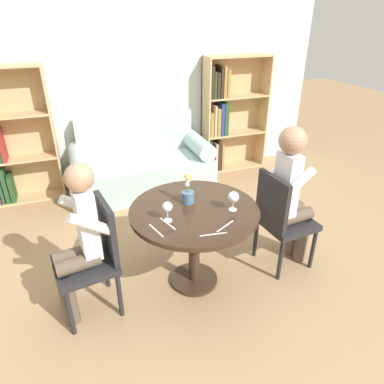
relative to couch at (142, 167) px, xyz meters
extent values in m
plane|color=tan|center=(0.00, -1.86, -0.31)|extent=(16.00, 16.00, 0.00)
cube|color=silver|center=(0.00, 0.43, 1.04)|extent=(5.20, 0.05, 2.70)
cylinder|color=#382619|center=(0.00, -1.86, 0.39)|extent=(1.00, 1.00, 0.03)
cylinder|color=#382619|center=(0.00, -1.86, 0.04)|extent=(0.09, 0.09, 0.65)
cylinder|color=#382619|center=(0.00, -1.86, -0.30)|extent=(0.40, 0.40, 0.03)
cube|color=#A8C1C1|center=(0.00, -0.05, -0.10)|extent=(1.70, 0.80, 0.42)
cube|color=#A8C1C1|center=(0.00, 0.27, 0.36)|extent=(1.48, 0.16, 0.50)
cylinder|color=#A8C1C1|center=(-0.74, -0.05, 0.22)|extent=(0.22, 0.72, 0.22)
cylinder|color=#A8C1C1|center=(0.74, -0.05, 0.22)|extent=(0.22, 0.72, 0.22)
cube|color=tan|center=(-1.41, 0.37, 0.47)|extent=(0.91, 0.02, 1.56)
cube|color=tan|center=(-0.97, 0.24, 0.47)|extent=(0.02, 0.28, 1.56)
cube|color=tan|center=(-1.41, 0.24, -0.30)|extent=(0.86, 0.28, 0.02)
cube|color=tan|center=(-1.41, 0.24, 0.21)|extent=(0.86, 0.28, 0.02)
cube|color=tan|center=(-1.41, 0.24, 0.73)|extent=(0.86, 0.28, 0.02)
cube|color=#234723|center=(-1.66, 0.23, -0.12)|extent=(0.03, 0.23, 0.33)
cube|color=#234723|center=(-1.61, 0.23, -0.08)|extent=(0.05, 0.23, 0.42)
cube|color=#234723|center=(-1.55, 0.23, -0.13)|extent=(0.05, 0.23, 0.32)
cube|color=maroon|center=(-1.53, 0.23, 0.41)|extent=(0.04, 0.23, 0.37)
cube|color=tan|center=(1.41, 0.37, 0.47)|extent=(0.91, 0.02, 1.56)
cube|color=tan|center=(0.97, 0.24, 0.47)|extent=(0.02, 0.28, 1.56)
cube|color=tan|center=(1.86, 0.24, 0.47)|extent=(0.02, 0.28, 1.56)
cube|color=tan|center=(1.41, 0.24, -0.30)|extent=(0.86, 0.28, 0.02)
cube|color=tan|center=(1.41, 0.24, 0.21)|extent=(0.86, 0.28, 0.02)
cube|color=tan|center=(1.41, 0.24, 0.73)|extent=(0.86, 0.28, 0.02)
cube|color=tan|center=(1.41, 0.24, 1.24)|extent=(0.86, 0.28, 0.02)
cube|color=#234723|center=(1.01, 0.23, -0.07)|extent=(0.03, 0.23, 0.45)
cube|color=maroon|center=(1.06, 0.23, -0.11)|extent=(0.04, 0.23, 0.37)
cube|color=tan|center=(1.11, 0.23, -0.09)|extent=(0.03, 0.23, 0.40)
cube|color=#332319|center=(1.15, 0.23, -0.07)|extent=(0.04, 0.23, 0.44)
cube|color=olive|center=(1.20, 0.23, -0.10)|extent=(0.03, 0.23, 0.38)
cube|color=olive|center=(1.02, 0.23, 0.39)|extent=(0.05, 0.23, 0.33)
cube|color=tan|center=(1.07, 0.23, 0.43)|extent=(0.03, 0.23, 0.42)
cube|color=olive|center=(1.12, 0.23, 0.41)|extent=(0.05, 0.23, 0.38)
cube|color=navy|center=(1.18, 0.23, 0.44)|extent=(0.05, 0.23, 0.44)
cube|color=#234723|center=(1.23, 0.23, 0.45)|extent=(0.05, 0.23, 0.45)
cube|color=#332319|center=(1.01, 0.23, 0.94)|extent=(0.04, 0.23, 0.41)
cube|color=#234723|center=(1.05, 0.23, 0.91)|extent=(0.03, 0.23, 0.34)
cube|color=#332319|center=(1.10, 0.23, 0.90)|extent=(0.04, 0.23, 0.32)
cube|color=#332319|center=(1.15, 0.23, 0.94)|extent=(0.03, 0.23, 0.40)
cube|color=olive|center=(1.19, 0.23, 0.94)|extent=(0.04, 0.23, 0.40)
cube|color=olive|center=(1.24, 0.23, 0.91)|extent=(0.04, 0.23, 0.35)
cylinder|color=#232326|center=(-1.05, -1.72, -0.11)|extent=(0.04, 0.04, 0.40)
cylinder|color=#232326|center=(-1.00, -2.07, -0.11)|extent=(0.04, 0.04, 0.40)
cylinder|color=#232326|center=(-0.70, -1.67, -0.11)|extent=(0.04, 0.04, 0.40)
cylinder|color=#232326|center=(-0.65, -2.02, -0.11)|extent=(0.04, 0.04, 0.40)
cube|color=#232326|center=(-0.85, -1.87, 0.11)|extent=(0.48, 0.48, 0.05)
cube|color=#232326|center=(-0.66, -1.84, 0.36)|extent=(0.09, 0.38, 0.45)
cylinder|color=#232326|center=(1.04, -2.06, -0.11)|extent=(0.04, 0.04, 0.40)
cylinder|color=#232326|center=(1.01, -1.71, -0.11)|extent=(0.04, 0.04, 0.40)
cylinder|color=#232326|center=(0.69, -2.09, -0.11)|extent=(0.04, 0.04, 0.40)
cylinder|color=#232326|center=(0.66, -1.74, -0.11)|extent=(0.04, 0.04, 0.40)
cube|color=#232326|center=(0.85, -1.90, 0.11)|extent=(0.45, 0.45, 0.05)
cube|color=#232326|center=(0.66, -1.92, 0.36)|extent=(0.07, 0.38, 0.45)
cylinder|color=brown|center=(-1.02, -1.84, -0.09)|extent=(0.11, 0.11, 0.45)
cylinder|color=brown|center=(-1.00, -1.95, -0.09)|extent=(0.11, 0.11, 0.45)
cylinder|color=brown|center=(-0.91, -1.83, 0.19)|extent=(0.31, 0.15, 0.11)
cylinder|color=brown|center=(-0.89, -1.94, 0.19)|extent=(0.31, 0.15, 0.11)
cube|color=white|center=(-0.79, -1.87, 0.45)|extent=(0.15, 0.22, 0.51)
cylinder|color=white|center=(-0.81, -1.73, 0.52)|extent=(0.29, 0.11, 0.23)
cylinder|color=white|center=(-0.77, -2.00, 0.52)|extent=(0.29, 0.11, 0.23)
sphere|color=tan|center=(-0.79, -1.87, 0.80)|extent=(0.19, 0.19, 0.19)
cylinder|color=brown|center=(1.01, -1.94, -0.09)|extent=(0.11, 0.11, 0.45)
cylinder|color=brown|center=(1.01, -1.83, -0.09)|extent=(0.11, 0.11, 0.45)
cylinder|color=brown|center=(0.90, -1.95, 0.19)|extent=(0.31, 0.14, 0.11)
cylinder|color=brown|center=(0.90, -1.84, 0.19)|extent=(0.31, 0.14, 0.11)
cube|color=white|center=(0.79, -1.90, 0.48)|extent=(0.14, 0.21, 0.57)
cylinder|color=white|center=(0.80, -2.04, 0.57)|extent=(0.29, 0.09, 0.23)
cylinder|color=white|center=(0.78, -1.77, 0.57)|extent=(0.29, 0.09, 0.23)
sphere|color=tan|center=(0.79, -1.90, 0.87)|extent=(0.22, 0.22, 0.22)
cylinder|color=white|center=(-0.24, -1.95, 0.41)|extent=(0.06, 0.06, 0.00)
cylinder|color=white|center=(-0.24, -1.95, 0.45)|extent=(0.01, 0.01, 0.08)
sphere|color=white|center=(-0.24, -1.95, 0.52)|extent=(0.07, 0.07, 0.07)
sphere|color=maroon|center=(-0.24, -1.95, 0.51)|extent=(0.05, 0.05, 0.05)
cylinder|color=white|center=(0.27, -1.98, 0.41)|extent=(0.06, 0.06, 0.00)
cylinder|color=white|center=(0.27, -1.98, 0.45)|extent=(0.01, 0.01, 0.07)
sphere|color=white|center=(0.27, -1.98, 0.52)|extent=(0.08, 0.08, 0.08)
sphere|color=#E58E75|center=(0.27, -1.98, 0.51)|extent=(0.06, 0.06, 0.06)
cylinder|color=slate|center=(-0.01, -1.75, 0.45)|extent=(0.10, 0.10, 0.09)
cylinder|color=#4C7A42|center=(-0.02, -1.72, 0.56)|extent=(0.01, 0.01, 0.13)
sphere|color=#EACC4C|center=(-0.02, -1.72, 0.63)|extent=(0.04, 0.04, 0.04)
cylinder|color=#4C7A42|center=(0.00, -1.75, 0.56)|extent=(0.01, 0.01, 0.12)
sphere|color=#E07F4C|center=(0.00, -1.75, 0.62)|extent=(0.04, 0.04, 0.04)
cylinder|color=#4C7A42|center=(-0.01, -1.75, 0.55)|extent=(0.01, 0.01, 0.10)
sphere|color=silver|center=(-0.01, -1.75, 0.59)|extent=(0.04, 0.04, 0.04)
cylinder|color=#4C7A42|center=(-0.01, -1.76, 0.56)|extent=(0.01, 0.01, 0.12)
sphere|color=#EACC4C|center=(-0.01, -1.76, 0.62)|extent=(0.04, 0.04, 0.04)
cylinder|color=#4C7A42|center=(-0.02, -1.76, 0.53)|extent=(0.00, 0.01, 0.07)
sphere|color=silver|center=(-0.02, -1.76, 0.57)|extent=(0.04, 0.04, 0.04)
cube|color=silver|center=(0.12, -2.17, 0.41)|extent=(0.17, 0.10, 0.00)
cube|color=silver|center=(0.00, -2.23, 0.41)|extent=(0.19, 0.04, 0.00)
cube|color=silver|center=(-0.25, -1.99, 0.41)|extent=(0.07, 0.18, 0.00)
cube|color=silver|center=(-0.35, -2.05, 0.41)|extent=(0.06, 0.19, 0.00)
camera|label=1|loc=(-0.81, -3.97, 1.73)|focal=32.00mm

